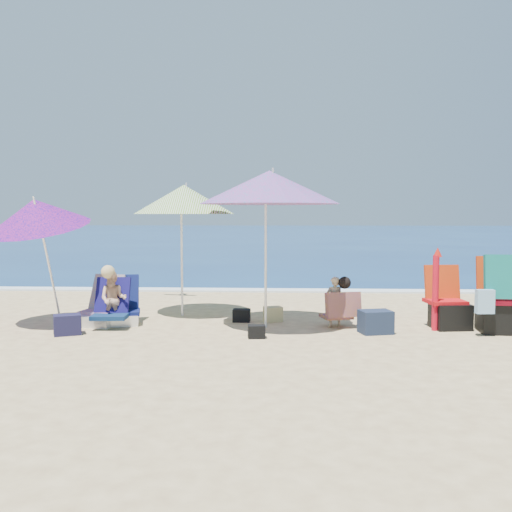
{
  "coord_description": "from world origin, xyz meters",
  "views": [
    {
      "loc": [
        0.13,
        -7.87,
        1.74
      ],
      "look_at": [
        -0.3,
        1.0,
        1.1
      ],
      "focal_mm": 40.27,
      "sensor_mm": 36.0,
      "label": 1
    }
  ],
  "objects_px": {
    "chair_rainbow": "(101,312)",
    "person_center": "(338,303)",
    "umbrella_turquoise": "(269,187)",
    "furled_umbrella": "(436,285)",
    "umbrella_blue": "(37,214)",
    "chair_navy": "(122,311)",
    "camp_chair_right": "(501,304)",
    "umbrella_striped": "(184,200)",
    "camp_chair_left": "(448,310)",
    "person_left": "(113,299)"
  },
  "relations": [
    {
      "from": "umbrella_blue",
      "to": "furled_umbrella",
      "type": "distance_m",
      "value": 6.18
    },
    {
      "from": "umbrella_blue",
      "to": "camp_chair_left",
      "type": "distance_m",
      "value": 6.51
    },
    {
      "from": "umbrella_turquoise",
      "to": "person_left",
      "type": "height_order",
      "value": "umbrella_turquoise"
    },
    {
      "from": "camp_chair_left",
      "to": "umbrella_blue",
      "type": "bearing_deg",
      "value": -178.63
    },
    {
      "from": "camp_chair_right",
      "to": "umbrella_blue",
      "type": "bearing_deg",
      "value": 178.8
    },
    {
      "from": "chair_navy",
      "to": "camp_chair_right",
      "type": "height_order",
      "value": "camp_chair_right"
    },
    {
      "from": "furled_umbrella",
      "to": "person_center",
      "type": "distance_m",
      "value": 1.48
    },
    {
      "from": "chair_navy",
      "to": "camp_chair_right",
      "type": "bearing_deg",
      "value": -4.1
    },
    {
      "from": "camp_chair_left",
      "to": "chair_navy",
      "type": "bearing_deg",
      "value": 178.69
    },
    {
      "from": "umbrella_turquoise",
      "to": "person_left",
      "type": "distance_m",
      "value": 2.97
    },
    {
      "from": "umbrella_striped",
      "to": "person_center",
      "type": "xyz_separation_m",
      "value": [
        2.55,
        -0.93,
        -1.61
      ]
    },
    {
      "from": "furled_umbrella",
      "to": "camp_chair_left",
      "type": "relative_size",
      "value": 1.31
    },
    {
      "from": "umbrella_striped",
      "to": "person_center",
      "type": "bearing_deg",
      "value": -20.09
    },
    {
      "from": "umbrella_blue",
      "to": "camp_chair_right",
      "type": "distance_m",
      "value": 7.14
    },
    {
      "from": "umbrella_turquoise",
      "to": "camp_chair_left",
      "type": "distance_m",
      "value": 3.32
    },
    {
      "from": "camp_chair_right",
      "to": "chair_navy",
      "type": "bearing_deg",
      "value": 175.9
    },
    {
      "from": "umbrella_turquoise",
      "to": "chair_rainbow",
      "type": "relative_size",
      "value": 2.93
    },
    {
      "from": "camp_chair_left",
      "to": "person_left",
      "type": "relative_size",
      "value": 0.99
    },
    {
      "from": "umbrella_blue",
      "to": "chair_navy",
      "type": "relative_size",
      "value": 2.74
    },
    {
      "from": "chair_rainbow",
      "to": "camp_chair_left",
      "type": "relative_size",
      "value": 0.87
    },
    {
      "from": "furled_umbrella",
      "to": "umbrella_blue",
      "type": "bearing_deg",
      "value": 179.71
    },
    {
      "from": "chair_navy",
      "to": "camp_chair_right",
      "type": "xyz_separation_m",
      "value": [
        5.79,
        -0.42,
        0.22
      ]
    },
    {
      "from": "umbrella_blue",
      "to": "furled_umbrella",
      "type": "height_order",
      "value": "umbrella_blue"
    },
    {
      "from": "umbrella_striped",
      "to": "camp_chair_left",
      "type": "bearing_deg",
      "value": -12.21
    },
    {
      "from": "chair_navy",
      "to": "camp_chair_left",
      "type": "xyz_separation_m",
      "value": [
        5.11,
        -0.12,
        0.09
      ]
    },
    {
      "from": "camp_chair_left",
      "to": "umbrella_striped",
      "type": "bearing_deg",
      "value": 167.79
    },
    {
      "from": "person_center",
      "to": "chair_navy",
      "type": "bearing_deg",
      "value": 177.78
    },
    {
      "from": "chair_rainbow",
      "to": "person_center",
      "type": "xyz_separation_m",
      "value": [
        3.74,
        -0.06,
        0.18
      ]
    },
    {
      "from": "chair_rainbow",
      "to": "person_center",
      "type": "relative_size",
      "value": 1.05
    },
    {
      "from": "umbrella_turquoise",
      "to": "furled_umbrella",
      "type": "height_order",
      "value": "umbrella_turquoise"
    },
    {
      "from": "umbrella_blue",
      "to": "person_center",
      "type": "height_order",
      "value": "umbrella_blue"
    },
    {
      "from": "umbrella_turquoise",
      "to": "person_center",
      "type": "relative_size",
      "value": 3.08
    },
    {
      "from": "furled_umbrella",
      "to": "chair_rainbow",
      "type": "xyz_separation_m",
      "value": [
        -5.18,
        0.23,
        -0.48
      ]
    },
    {
      "from": "chair_rainbow",
      "to": "camp_chair_left",
      "type": "distance_m",
      "value": 5.43
    },
    {
      "from": "camp_chair_left",
      "to": "umbrella_turquoise",
      "type": "bearing_deg",
      "value": -177.63
    },
    {
      "from": "person_center",
      "to": "furled_umbrella",
      "type": "bearing_deg",
      "value": -6.58
    },
    {
      "from": "camp_chair_left",
      "to": "furled_umbrella",
      "type": "bearing_deg",
      "value": -143.59
    },
    {
      "from": "camp_chair_right",
      "to": "person_center",
      "type": "xyz_separation_m",
      "value": [
        -2.36,
        0.28,
        -0.04
      ]
    },
    {
      "from": "chair_navy",
      "to": "chair_rainbow",
      "type": "distance_m",
      "value": 0.32
    },
    {
      "from": "umbrella_striped",
      "to": "chair_rainbow",
      "type": "distance_m",
      "value": 2.32
    },
    {
      "from": "chair_navy",
      "to": "person_left",
      "type": "bearing_deg",
      "value": -101.73
    },
    {
      "from": "chair_rainbow",
      "to": "person_left",
      "type": "bearing_deg",
      "value": -38.98
    },
    {
      "from": "umbrella_turquoise",
      "to": "umbrella_blue",
      "type": "relative_size",
      "value": 1.14
    },
    {
      "from": "chair_navy",
      "to": "camp_chair_right",
      "type": "relative_size",
      "value": 0.67
    },
    {
      "from": "umbrella_striped",
      "to": "person_center",
      "type": "distance_m",
      "value": 3.16
    },
    {
      "from": "umbrella_turquoise",
      "to": "person_center",
      "type": "height_order",
      "value": "umbrella_turquoise"
    },
    {
      "from": "umbrella_striped",
      "to": "umbrella_blue",
      "type": "xyz_separation_m",
      "value": [
        -2.1,
        -1.07,
        -0.24
      ]
    },
    {
      "from": "chair_rainbow",
      "to": "person_left",
      "type": "height_order",
      "value": "person_left"
    },
    {
      "from": "umbrella_striped",
      "to": "camp_chair_right",
      "type": "relative_size",
      "value": 1.95
    },
    {
      "from": "umbrella_striped",
      "to": "furled_umbrella",
      "type": "xyz_separation_m",
      "value": [
        3.99,
        -1.1,
        -1.31
      ]
    }
  ]
}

